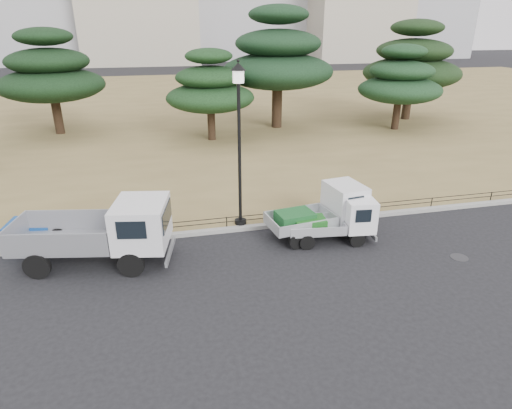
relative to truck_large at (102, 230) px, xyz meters
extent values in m
plane|color=black|center=(5.39, -1.24, -1.21)|extent=(220.00, 220.00, 0.00)
cube|color=olive|center=(5.39, 29.36, -1.14)|extent=(120.00, 56.00, 0.15)
cube|color=gray|center=(5.39, 1.36, -1.13)|extent=(120.00, 0.25, 0.16)
cylinder|color=black|center=(0.89, -1.12, -0.79)|extent=(0.87, 0.33, 0.85)
cylinder|color=black|center=(1.24, 0.71, -0.79)|extent=(0.87, 0.33, 0.85)
cylinder|color=black|center=(-1.99, -0.57, -0.79)|extent=(0.87, 0.33, 0.85)
cylinder|color=black|center=(-1.64, 1.26, -0.79)|extent=(0.87, 0.33, 0.85)
cube|color=#2D2D30|center=(-0.33, 0.06, -0.56)|extent=(4.85, 1.88, 0.15)
cube|color=gray|center=(-1.17, 0.22, -0.07)|extent=(3.59, 2.44, 0.83)
cube|color=silver|center=(1.31, -0.25, 0.24)|extent=(2.00, 2.29, 1.46)
cylinder|color=black|center=(8.77, -0.90, -0.94)|extent=(0.57, 0.21, 0.55)
cylinder|color=black|center=(8.91, 0.30, -0.94)|extent=(0.57, 0.21, 0.55)
cylinder|color=black|center=(6.94, -0.69, -0.94)|extent=(0.57, 0.21, 0.55)
cylinder|color=black|center=(7.08, 0.51, -0.94)|extent=(0.57, 0.21, 0.55)
cube|color=#2D2D30|center=(7.95, -0.20, -0.81)|extent=(3.03, 1.02, 0.13)
cube|color=silver|center=(7.41, -0.14, -0.56)|extent=(2.18, 1.48, 0.37)
cube|color=white|center=(8.99, -0.32, -0.15)|extent=(1.18, 1.47, 1.19)
cube|color=#1A5E1C|center=(7.21, -0.11, -0.47)|extent=(1.21, 0.94, 0.41)
cylinder|color=black|center=(8.72, -0.26, -0.89)|extent=(0.66, 0.26, 0.64)
cylinder|color=black|center=(8.52, 1.16, -0.89)|extent=(0.66, 0.26, 0.64)
cylinder|color=black|center=(6.60, -0.56, -0.89)|extent=(0.66, 0.26, 0.64)
cylinder|color=black|center=(6.40, 0.85, -0.89)|extent=(0.66, 0.26, 0.64)
cube|color=#2D2D30|center=(7.59, 0.30, -0.74)|extent=(3.54, 1.27, 0.15)
cube|color=#AEB2B5|center=(6.97, 0.21, -0.45)|extent=(2.57, 1.78, 0.43)
cube|color=silver|center=(8.80, 0.47, 0.02)|extent=(1.41, 1.74, 1.36)
cube|color=#175223|center=(6.73, 0.18, -0.34)|extent=(1.44, 1.13, 0.47)
cylinder|color=black|center=(4.97, 1.66, -0.98)|extent=(0.46, 0.46, 0.17)
cylinder|color=black|center=(4.97, 1.66, 1.73)|extent=(0.13, 0.13, 5.25)
cylinder|color=white|center=(4.97, 1.66, 4.57)|extent=(0.42, 0.42, 0.42)
cone|color=black|center=(4.97, 1.66, 4.91)|extent=(0.55, 0.55, 0.26)
cylinder|color=black|center=(5.39, 1.51, -0.86)|extent=(38.00, 0.03, 0.03)
cylinder|color=black|center=(5.39, 1.51, -0.68)|extent=(38.00, 0.03, 0.03)
cylinder|color=black|center=(5.39, 1.51, -0.86)|extent=(0.04, 0.04, 0.40)
cube|color=#134594|center=(-2.68, 1.95, -0.69)|extent=(1.74, 1.38, 0.74)
cube|color=#134594|center=(-2.36, 1.79, -0.16)|extent=(0.83, 0.74, 0.32)
cylinder|color=#2D2D30|center=(11.89, -2.44, -1.21)|extent=(0.60, 0.60, 0.01)
cylinder|color=black|center=(-4.83, 19.57, 0.33)|extent=(0.63, 0.63, 2.79)
ellipsoid|color=black|center=(-4.83, 19.57, 2.36)|extent=(7.16, 7.16, 2.29)
ellipsoid|color=black|center=(-4.83, 19.57, 3.93)|extent=(5.47, 5.47, 1.75)
ellipsoid|color=black|center=(-4.83, 19.57, 5.50)|extent=(3.78, 3.78, 1.21)
cylinder|color=black|center=(5.65, 15.29, 0.10)|extent=(0.52, 0.52, 2.32)
ellipsoid|color=#163216|center=(5.65, 15.29, 1.78)|extent=(5.84, 5.84, 1.87)
ellipsoid|color=#163216|center=(5.65, 15.29, 3.08)|extent=(4.46, 4.46, 1.43)
ellipsoid|color=#163216|center=(5.65, 15.29, 4.38)|extent=(3.08, 3.08, 0.98)
cylinder|color=black|center=(11.02, 18.05, 0.63)|extent=(0.76, 0.76, 3.38)
ellipsoid|color=black|center=(11.02, 18.05, 3.08)|extent=(8.13, 8.13, 2.60)
ellipsoid|color=black|center=(11.02, 18.05, 4.98)|extent=(6.21, 6.21, 1.99)
ellipsoid|color=black|center=(11.02, 18.05, 6.88)|extent=(4.29, 4.29, 1.37)
cylinder|color=black|center=(19.54, 15.38, 0.12)|extent=(0.53, 0.53, 2.37)
ellipsoid|color=#17341B|center=(19.54, 15.38, 1.84)|extent=(6.00, 6.00, 1.92)
ellipsoid|color=#17341B|center=(19.54, 15.38, 3.17)|extent=(4.58, 4.58, 1.47)
ellipsoid|color=#17341B|center=(19.54, 15.38, 4.50)|extent=(3.17, 3.17, 1.01)
cylinder|color=black|center=(22.36, 18.62, 0.44)|extent=(0.68, 0.68, 3.01)
ellipsoid|color=black|center=(22.36, 18.62, 2.62)|extent=(7.68, 7.68, 2.46)
ellipsoid|color=black|center=(22.36, 18.62, 4.32)|extent=(5.87, 5.87, 1.88)
ellipsoid|color=black|center=(22.36, 18.62, 6.01)|extent=(4.05, 4.05, 1.30)
camera|label=1|loc=(2.11, -13.44, 6.24)|focal=30.00mm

